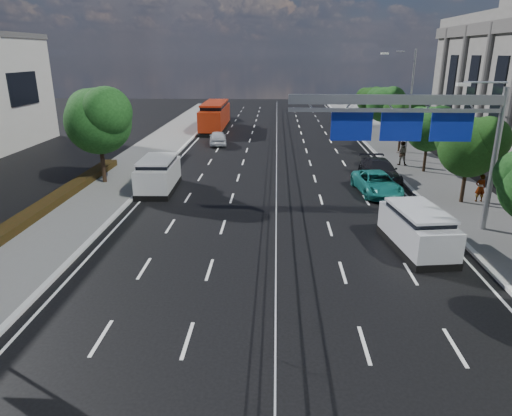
{
  "coord_description": "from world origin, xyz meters",
  "views": [
    {
      "loc": [
        -0.07,
        -12.29,
        8.69
      ],
      "look_at": [
        -0.88,
        6.15,
        2.4
      ],
      "focal_mm": 32.0,
      "sensor_mm": 36.0,
      "label": 1
    }
  ],
  "objects_px": {
    "near_car_dark": "(221,113)",
    "parked_car_teal": "(377,183)",
    "pedestrian_a": "(480,188)",
    "red_bus": "(215,116)",
    "pedestrian_b": "(402,153)",
    "silver_minivan": "(417,230)",
    "white_minivan": "(158,175)",
    "overhead_gantry": "(418,121)",
    "parked_car_dark": "(380,171)",
    "near_car_silver": "(218,138)"
  },
  "relations": [
    {
      "from": "near_car_dark",
      "to": "parked_car_teal",
      "type": "bearing_deg",
      "value": 115.27
    },
    {
      "from": "pedestrian_a",
      "to": "red_bus",
      "type": "bearing_deg",
      "value": -58.06
    },
    {
      "from": "pedestrian_b",
      "to": "pedestrian_a",
      "type": "bearing_deg",
      "value": 114.72
    },
    {
      "from": "red_bus",
      "to": "silver_minivan",
      "type": "bearing_deg",
      "value": -68.32
    },
    {
      "from": "white_minivan",
      "to": "near_car_dark",
      "type": "height_order",
      "value": "white_minivan"
    },
    {
      "from": "silver_minivan",
      "to": "pedestrian_b",
      "type": "xyz_separation_m",
      "value": [
        3.49,
        16.52,
        0.11
      ]
    },
    {
      "from": "red_bus",
      "to": "near_car_dark",
      "type": "xyz_separation_m",
      "value": [
        -0.37,
        8.78,
        -0.86
      ]
    },
    {
      "from": "white_minivan",
      "to": "silver_minivan",
      "type": "distance_m",
      "value": 16.93
    },
    {
      "from": "overhead_gantry",
      "to": "near_car_dark",
      "type": "relative_size",
      "value": 2.04
    },
    {
      "from": "red_bus",
      "to": "parked_car_dark",
      "type": "height_order",
      "value": "red_bus"
    },
    {
      "from": "pedestrian_b",
      "to": "parked_car_teal",
      "type": "bearing_deg",
      "value": 76.57
    },
    {
      "from": "white_minivan",
      "to": "parked_car_teal",
      "type": "xyz_separation_m",
      "value": [
        14.31,
        -0.14,
        -0.37
      ]
    },
    {
      "from": "white_minivan",
      "to": "near_car_silver",
      "type": "distance_m",
      "value": 16.12
    },
    {
      "from": "near_car_dark",
      "to": "pedestrian_a",
      "type": "height_order",
      "value": "pedestrian_a"
    },
    {
      "from": "red_bus",
      "to": "near_car_dark",
      "type": "bearing_deg",
      "value": 92.19
    },
    {
      "from": "near_car_silver",
      "to": "pedestrian_b",
      "type": "distance_m",
      "value": 17.98
    },
    {
      "from": "near_car_dark",
      "to": "white_minivan",
      "type": "bearing_deg",
      "value": 92.51
    },
    {
      "from": "parked_car_dark",
      "to": "pedestrian_b",
      "type": "distance_m",
      "value": 5.34
    },
    {
      "from": "white_minivan",
      "to": "parked_car_dark",
      "type": "xyz_separation_m",
      "value": [
        15.13,
        2.88,
        -0.31
      ]
    },
    {
      "from": "white_minivan",
      "to": "near_car_dark",
      "type": "xyz_separation_m",
      "value": [
        0.13,
        34.03,
        -0.24
      ]
    },
    {
      "from": "overhead_gantry",
      "to": "parked_car_teal",
      "type": "bearing_deg",
      "value": 92.14
    },
    {
      "from": "parked_car_teal",
      "to": "red_bus",
      "type": "bearing_deg",
      "value": 112.68
    },
    {
      "from": "parked_car_teal",
      "to": "pedestrian_b",
      "type": "bearing_deg",
      "value": 59.53
    },
    {
      "from": "near_car_dark",
      "to": "parked_car_teal",
      "type": "distance_m",
      "value": 36.99
    },
    {
      "from": "parked_car_teal",
      "to": "pedestrian_a",
      "type": "distance_m",
      "value": 6.06
    },
    {
      "from": "near_car_silver",
      "to": "pedestrian_a",
      "type": "xyz_separation_m",
      "value": [
        18.11,
        -17.98,
        0.3
      ]
    },
    {
      "from": "parked_car_teal",
      "to": "parked_car_dark",
      "type": "distance_m",
      "value": 3.12
    },
    {
      "from": "overhead_gantry",
      "to": "parked_car_dark",
      "type": "distance_m",
      "value": 10.61
    },
    {
      "from": "red_bus",
      "to": "parked_car_dark",
      "type": "distance_m",
      "value": 26.74
    },
    {
      "from": "silver_minivan",
      "to": "pedestrian_a",
      "type": "bearing_deg",
      "value": 42.87
    },
    {
      "from": "silver_minivan",
      "to": "parked_car_dark",
      "type": "height_order",
      "value": "silver_minivan"
    },
    {
      "from": "overhead_gantry",
      "to": "pedestrian_a",
      "type": "height_order",
      "value": "overhead_gantry"
    },
    {
      "from": "white_minivan",
      "to": "red_bus",
      "type": "bearing_deg",
      "value": 87.06
    },
    {
      "from": "red_bus",
      "to": "pedestrian_b",
      "type": "height_order",
      "value": "red_bus"
    },
    {
      "from": "parked_car_dark",
      "to": "pedestrian_a",
      "type": "relative_size",
      "value": 3.09
    },
    {
      "from": "near_car_silver",
      "to": "pedestrian_a",
      "type": "bearing_deg",
      "value": 127.69
    },
    {
      "from": "red_bus",
      "to": "parked_car_teal",
      "type": "relative_size",
      "value": 2.16
    },
    {
      "from": "near_car_silver",
      "to": "overhead_gantry",
      "type": "bearing_deg",
      "value": 111.65
    },
    {
      "from": "overhead_gantry",
      "to": "pedestrian_b",
      "type": "relative_size",
      "value": 5.38
    },
    {
      "from": "near_car_silver",
      "to": "near_car_dark",
      "type": "relative_size",
      "value": 0.82
    },
    {
      "from": "overhead_gantry",
      "to": "red_bus",
      "type": "distance_m",
      "value": 34.99
    },
    {
      "from": "overhead_gantry",
      "to": "near_car_dark",
      "type": "xyz_separation_m",
      "value": [
        -14.42,
        40.58,
        -4.78
      ]
    },
    {
      "from": "silver_minivan",
      "to": "parked_car_teal",
      "type": "bearing_deg",
      "value": 82.13
    },
    {
      "from": "pedestrian_a",
      "to": "parked_car_dark",
      "type": "bearing_deg",
      "value": -48.19
    },
    {
      "from": "near_car_silver",
      "to": "pedestrian_b",
      "type": "height_order",
      "value": "pedestrian_b"
    },
    {
      "from": "near_car_silver",
      "to": "parked_car_dark",
      "type": "relative_size",
      "value": 0.78
    },
    {
      "from": "near_car_dark",
      "to": "parked_car_teal",
      "type": "relative_size",
      "value": 1.0
    },
    {
      "from": "white_minivan",
      "to": "pedestrian_a",
      "type": "relative_size",
      "value": 2.98
    },
    {
      "from": "white_minivan",
      "to": "parked_car_dark",
      "type": "relative_size",
      "value": 0.96
    },
    {
      "from": "near_car_silver",
      "to": "near_car_dark",
      "type": "height_order",
      "value": "near_car_dark"
    }
  ]
}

